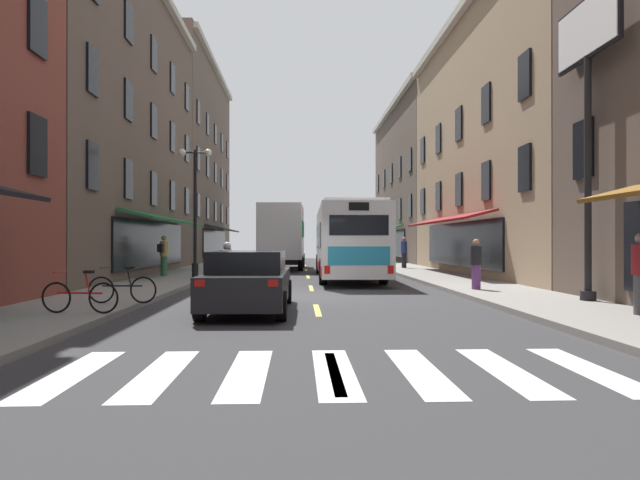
% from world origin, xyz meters
% --- Properties ---
extents(ground_plane, '(34.80, 80.00, 0.10)m').
position_xyz_m(ground_plane, '(0.00, 0.00, -0.05)').
color(ground_plane, '#333335').
extents(lane_centre_dashes, '(0.14, 73.90, 0.01)m').
position_xyz_m(lane_centre_dashes, '(0.00, -0.25, 0.00)').
color(lane_centre_dashes, '#DBCC4C').
rests_on(lane_centre_dashes, ground).
extents(crosswalk_near, '(7.10, 2.80, 0.01)m').
position_xyz_m(crosswalk_near, '(0.00, -10.00, 0.00)').
color(crosswalk_near, silver).
rests_on(crosswalk_near, ground).
extents(sidewalk_left, '(3.00, 80.00, 0.14)m').
position_xyz_m(sidewalk_left, '(-5.90, 0.00, 0.07)').
color(sidewalk_left, gray).
rests_on(sidewalk_left, ground).
extents(sidewalk_right, '(3.00, 80.00, 0.14)m').
position_xyz_m(sidewalk_right, '(5.90, 0.00, 0.07)').
color(sidewalk_right, gray).
rests_on(sidewalk_right, ground).
extents(storefront_row_right, '(9.44, 79.90, 13.19)m').
position_xyz_m(storefront_row_right, '(11.38, 2.21, 6.02)').
color(storefront_row_right, brown).
rests_on(storefront_row_right, ground).
extents(billboard_sign, '(0.40, 3.10, 7.87)m').
position_xyz_m(billboard_sign, '(7.05, -2.83, 6.22)').
color(billboard_sign, black).
rests_on(billboard_sign, sidewalk_right).
extents(transit_bus, '(2.79, 12.12, 3.24)m').
position_xyz_m(transit_bus, '(1.73, 8.27, 1.70)').
color(transit_bus, silver).
rests_on(transit_bus, ground).
extents(box_truck, '(2.67, 8.32, 3.76)m').
position_xyz_m(box_truck, '(-1.37, 16.68, 1.96)').
color(box_truck, white).
rests_on(box_truck, ground).
extents(sedan_near, '(1.95, 4.33, 1.50)m').
position_xyz_m(sedan_near, '(-1.19, 25.80, 0.75)').
color(sedan_near, '#144723').
rests_on(sedan_near, ground).
extents(sedan_mid, '(1.98, 4.84, 1.44)m').
position_xyz_m(sedan_mid, '(-1.63, -3.73, 0.73)').
color(sedan_mid, black).
rests_on(sedan_mid, ground).
extents(motorcycle_rider, '(0.63, 2.07, 1.66)m').
position_xyz_m(motorcycle_rider, '(-2.72, 0.83, 0.71)').
color(motorcycle_rider, black).
rests_on(motorcycle_rider, ground).
extents(bicycle_near, '(1.71, 0.48, 0.91)m').
position_xyz_m(bicycle_near, '(-4.80, -3.07, 0.50)').
color(bicycle_near, black).
rests_on(bicycle_near, sidewalk_left).
extents(bicycle_mid, '(1.70, 0.48, 0.91)m').
position_xyz_m(bicycle_mid, '(-5.09, -5.01, 0.50)').
color(bicycle_mid, black).
rests_on(bicycle_mid, sidewalk_left).
extents(pedestrian_near, '(0.43, 0.53, 1.80)m').
position_xyz_m(pedestrian_near, '(-6.46, 8.21, 1.10)').
color(pedestrian_near, '#33663F').
rests_on(pedestrian_near, sidewalk_left).
extents(pedestrian_far, '(0.36, 0.36, 1.80)m').
position_xyz_m(pedestrian_far, '(5.71, 15.53, 1.07)').
color(pedestrian_far, black).
rests_on(pedestrian_far, sidewalk_right).
extents(pedestrian_rear, '(0.36, 0.36, 1.61)m').
position_xyz_m(pedestrian_rear, '(5.24, 0.69, 0.96)').
color(pedestrian_rear, '#66387F').
rests_on(pedestrian_rear, sidewalk_right).
extents(street_lamp_twin, '(1.42, 0.32, 5.51)m').
position_xyz_m(street_lamp_twin, '(-4.89, 7.22, 3.19)').
color(street_lamp_twin, black).
rests_on(street_lamp_twin, sidewalk_left).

